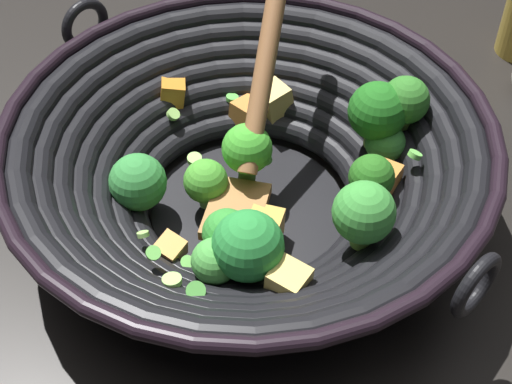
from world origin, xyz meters
TOP-DOWN VIEW (x-y plane):
  - ground_plane at (0.00, 0.00)m, footprint 4.00×4.00m
  - wok at (-0.00, 0.00)m, footprint 0.45×0.43m

SIDE VIEW (x-z plane):
  - ground_plane at x=0.00m, z-range 0.00..0.00m
  - wok at x=0.00m, z-range -0.04..0.18m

